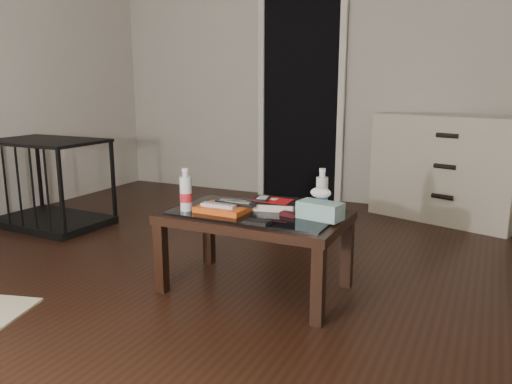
% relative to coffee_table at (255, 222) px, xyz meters
% --- Properties ---
extents(ground, '(5.00, 5.00, 0.00)m').
position_rel_coffee_table_xyz_m(ground, '(-0.21, -0.14, -0.40)').
color(ground, black).
rests_on(ground, ground).
extents(doorway, '(0.90, 0.08, 2.07)m').
position_rel_coffee_table_xyz_m(doorway, '(-0.61, 2.32, 0.63)').
color(doorway, black).
rests_on(doorway, ground).
extents(coffee_table, '(1.00, 0.60, 0.46)m').
position_rel_coffee_table_xyz_m(coffee_table, '(0.00, 0.00, 0.00)').
color(coffee_table, black).
rests_on(coffee_table, ground).
extents(dresser, '(1.30, 0.84, 0.90)m').
position_rel_coffee_table_xyz_m(dresser, '(0.83, 2.09, 0.05)').
color(dresser, beige).
rests_on(dresser, ground).
extents(pet_crate, '(0.92, 0.64, 0.71)m').
position_rel_coffee_table_xyz_m(pet_crate, '(-2.11, 0.48, -0.17)').
color(pet_crate, black).
rests_on(pet_crate, ground).
extents(magazines, '(0.29, 0.22, 0.03)m').
position_rel_coffee_table_xyz_m(magazines, '(-0.16, -0.07, 0.08)').
color(magazines, '#D04B13').
rests_on(magazines, coffee_table).
extents(remote_silver, '(0.20, 0.05, 0.02)m').
position_rel_coffee_table_xyz_m(remote_silver, '(-0.17, -0.11, 0.11)').
color(remote_silver, silver).
rests_on(remote_silver, magazines).
extents(remote_black_front, '(0.20, 0.06, 0.02)m').
position_rel_coffee_table_xyz_m(remote_black_front, '(-0.09, -0.03, 0.11)').
color(remote_black_front, black).
rests_on(remote_black_front, magazines).
extents(remote_black_back, '(0.20, 0.07, 0.02)m').
position_rel_coffee_table_xyz_m(remote_black_back, '(-0.14, -0.01, 0.11)').
color(remote_black_back, black).
rests_on(remote_black_back, magazines).
extents(textbook, '(0.29, 0.25, 0.05)m').
position_rel_coffee_table_xyz_m(textbook, '(0.07, 0.11, 0.09)').
color(textbook, black).
rests_on(textbook, coffee_table).
extents(dvd_mailers, '(0.21, 0.16, 0.01)m').
position_rel_coffee_table_xyz_m(dvd_mailers, '(0.06, 0.11, 0.11)').
color(dvd_mailers, '#B90C11').
rests_on(dvd_mailers, textbook).
extents(ipod, '(0.08, 0.11, 0.02)m').
position_rel_coffee_table_xyz_m(ipod, '(0.02, 0.07, 0.12)').
color(ipod, black).
rests_on(ipod, dvd_mailers).
extents(flip_phone, '(0.10, 0.07, 0.02)m').
position_rel_coffee_table_xyz_m(flip_phone, '(0.21, -0.02, 0.08)').
color(flip_phone, black).
rests_on(flip_phone, coffee_table).
extents(wallet, '(0.12, 0.07, 0.02)m').
position_rel_coffee_table_xyz_m(wallet, '(0.12, -0.23, 0.07)').
color(wallet, black).
rests_on(wallet, coffee_table).
extents(water_bottle_left, '(0.08, 0.08, 0.24)m').
position_rel_coffee_table_xyz_m(water_bottle_left, '(-0.36, -0.15, 0.18)').
color(water_bottle_left, silver).
rests_on(water_bottle_left, coffee_table).
extents(water_bottle_right, '(0.08, 0.08, 0.24)m').
position_rel_coffee_table_xyz_m(water_bottle_right, '(0.33, 0.17, 0.18)').
color(water_bottle_right, silver).
rests_on(water_bottle_right, coffee_table).
extents(tissue_box, '(0.25, 0.16, 0.09)m').
position_rel_coffee_table_xyz_m(tissue_box, '(0.37, 0.00, 0.11)').
color(tissue_box, '#227680').
rests_on(tissue_box, coffee_table).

